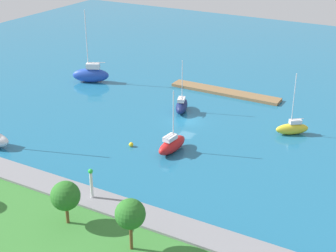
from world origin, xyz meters
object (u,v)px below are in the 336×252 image
(harbor_beacon, at_px, (91,181))
(park_tree_center, at_px, (65,196))
(sailboat_navy_far_north, at_px, (182,106))
(park_tree_west, at_px, (130,214))
(sailboat_yellow_east_end, at_px, (292,128))
(sailboat_red_far_south, at_px, (172,144))
(pier_dock, at_px, (225,92))
(sailboat_blue_lone_north, at_px, (91,74))
(mooring_buoy_yellow, at_px, (131,145))

(harbor_beacon, relative_size, park_tree_center, 0.75)
(park_tree_center, distance_m, sailboat_navy_far_north, 35.69)
(park_tree_west, bearing_deg, sailboat_yellow_east_end, -98.88)
(sailboat_red_far_south, height_order, sailboat_yellow_east_end, sailboat_yellow_east_end)
(park_tree_west, relative_size, sailboat_navy_far_north, 0.63)
(pier_dock, bearing_deg, sailboat_blue_lone_north, 15.41)
(park_tree_west, height_order, sailboat_yellow_east_end, sailboat_yellow_east_end)
(park_tree_center, height_order, mooring_buoy_yellow, park_tree_center)
(harbor_beacon, xyz_separation_m, sailboat_red_far_south, (-1.29, -16.71, -2.29))
(pier_dock, xyz_separation_m, park_tree_center, (-1.97, 46.99, 4.07))
(harbor_beacon, xyz_separation_m, mooring_buoy_yellow, (4.62, -15.17, -3.07))
(harbor_beacon, relative_size, park_tree_west, 0.66)
(mooring_buoy_yellow, bearing_deg, pier_dock, -96.66)
(sailboat_red_far_south, height_order, sailboat_blue_lone_north, sailboat_blue_lone_north)
(pier_dock, distance_m, sailboat_navy_far_north, 12.14)
(harbor_beacon, distance_m, park_tree_west, 10.44)
(sailboat_red_far_south, distance_m, sailboat_blue_lone_north, 33.66)
(sailboat_yellow_east_end, bearing_deg, park_tree_center, 32.56)
(park_tree_west, distance_m, sailboat_navy_far_north, 38.11)
(sailboat_navy_far_north, distance_m, mooring_buoy_yellow, 15.10)
(sailboat_red_far_south, xyz_separation_m, sailboat_yellow_east_end, (-13.19, -14.05, -0.11))
(sailboat_blue_lone_north, distance_m, sailboat_yellow_east_end, 41.66)
(sailboat_red_far_south, bearing_deg, mooring_buoy_yellow, 109.93)
(sailboat_yellow_east_end, xyz_separation_m, mooring_buoy_yellow, (19.10, 15.58, -0.67))
(park_tree_west, bearing_deg, sailboat_blue_lone_north, -48.38)
(pier_dock, distance_m, park_tree_center, 47.21)
(harbor_beacon, distance_m, sailboat_red_far_south, 16.91)
(sailboat_red_far_south, relative_size, sailboat_blue_lone_north, 0.65)
(pier_dock, bearing_deg, sailboat_navy_far_north, 76.43)
(park_tree_center, distance_m, park_tree_west, 8.40)
(harbor_beacon, distance_m, park_tree_center, 5.07)
(pier_dock, distance_m, sailboat_red_far_south, 25.49)
(park_tree_center, bearing_deg, sailboat_navy_far_north, -82.21)
(sailboat_navy_far_north, bearing_deg, park_tree_center, 168.69)
(harbor_beacon, bearing_deg, sailboat_red_far_south, -94.41)
(park_tree_west, height_order, sailboat_navy_far_north, sailboat_navy_far_north)
(pier_dock, xyz_separation_m, mooring_buoy_yellow, (3.14, 26.85, 0.07))
(park_tree_west, height_order, sailboat_blue_lone_north, sailboat_blue_lone_north)
(sailboat_navy_far_north, xyz_separation_m, mooring_buoy_yellow, (0.29, 15.08, -0.81))
(mooring_buoy_yellow, bearing_deg, sailboat_red_far_south, -165.46)
(sailboat_blue_lone_north, bearing_deg, pier_dock, 168.78)
(pier_dock, distance_m, sailboat_yellow_east_end, 19.55)
(park_tree_center, height_order, sailboat_red_far_south, sailboat_red_far_south)
(pier_dock, height_order, park_tree_center, park_tree_center)
(sailboat_blue_lone_north, relative_size, sailboat_yellow_east_end, 1.44)
(pier_dock, height_order, mooring_buoy_yellow, mooring_buoy_yellow)
(park_tree_center, relative_size, mooring_buoy_yellow, 7.42)
(sailboat_blue_lone_north, xyz_separation_m, sailboat_yellow_east_end, (-41.44, 4.25, -0.58))
(pier_dock, xyz_separation_m, sailboat_red_far_south, (-2.77, 25.32, 0.85))
(sailboat_navy_far_north, bearing_deg, sailboat_blue_lone_north, 59.04)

